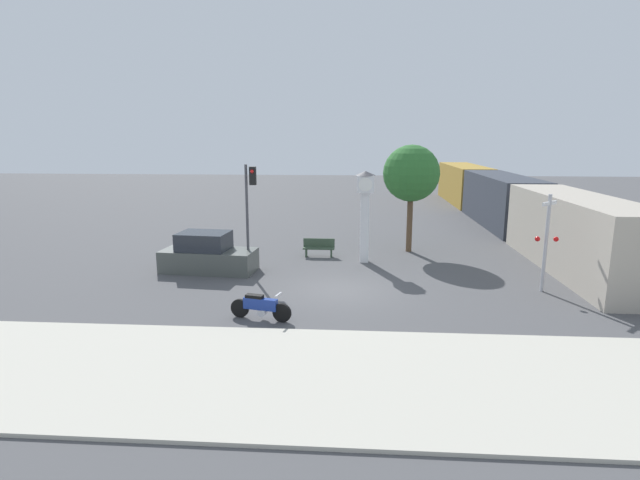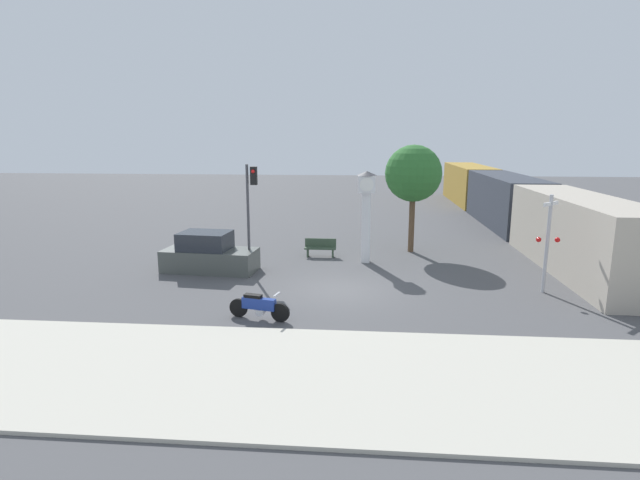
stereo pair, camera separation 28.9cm
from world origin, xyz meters
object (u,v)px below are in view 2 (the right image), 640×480
(clock_tower, at_px, (366,203))
(freight_train, at_px, (505,201))
(traffic_light, at_px, (251,199))
(railroad_crossing_signal, at_px, (548,240))
(motorcycle, at_px, (259,306))
(parked_car, at_px, (209,255))
(bench, at_px, (320,247))
(street_tree, at_px, (413,174))

(clock_tower, bearing_deg, freight_train, 49.50)
(traffic_light, distance_m, railroad_crossing_signal, 12.37)
(motorcycle, height_order, freight_train, freight_train)
(railroad_crossing_signal, bearing_deg, freight_train, 80.33)
(traffic_light, bearing_deg, parked_car, -175.55)
(motorcycle, xyz_separation_m, bench, (1.30, 9.07, 0.03))
(clock_tower, relative_size, street_tree, 0.79)
(traffic_light, height_order, street_tree, street_tree)
(motorcycle, bearing_deg, freight_train, 69.14)
(railroad_crossing_signal, height_order, street_tree, street_tree)
(traffic_light, bearing_deg, bench, 46.44)
(motorcycle, relative_size, railroad_crossing_signal, 0.55)
(traffic_light, xyz_separation_m, bench, (2.86, 3.00, -2.80))
(bench, bearing_deg, street_tree, 18.06)
(freight_train, xyz_separation_m, parked_car, (-16.73, -13.48, -0.95))
(clock_tower, relative_size, bench, 2.76)
(motorcycle, bearing_deg, clock_tower, 79.61)
(clock_tower, xyz_separation_m, street_tree, (2.42, 2.47, 1.21))
(street_tree, xyz_separation_m, bench, (-4.70, -1.53, -3.64))
(railroad_crossing_signal, height_order, bench, railroad_crossing_signal)
(clock_tower, distance_m, railroad_crossing_signal, 8.21)
(freight_train, height_order, railroad_crossing_signal, railroad_crossing_signal)
(railroad_crossing_signal, xyz_separation_m, parked_car, (-14.09, 2.03, -1.36))
(motorcycle, xyz_separation_m, freight_train, (13.20, 19.39, 1.24))
(bench, bearing_deg, freight_train, 40.94)
(railroad_crossing_signal, bearing_deg, parked_car, 171.79)
(clock_tower, bearing_deg, parked_car, -162.65)
(street_tree, bearing_deg, motorcycle, -119.52)
(street_tree, bearing_deg, traffic_light, -149.03)
(clock_tower, height_order, street_tree, street_tree)
(freight_train, bearing_deg, bench, -139.06)
(freight_train, relative_size, bench, 22.46)
(railroad_crossing_signal, relative_size, street_tree, 0.69)
(bench, bearing_deg, traffic_light, -133.56)
(motorcycle, distance_m, clock_tower, 9.22)
(traffic_light, distance_m, street_tree, 8.86)
(freight_train, xyz_separation_m, street_tree, (-7.20, -8.79, 2.43))
(railroad_crossing_signal, relative_size, parked_car, 0.89)
(parked_car, bearing_deg, street_tree, 31.58)
(clock_tower, relative_size, parked_car, 1.02)
(motorcycle, distance_m, freight_train, 23.49)
(railroad_crossing_signal, xyz_separation_m, street_tree, (-4.55, 6.73, 2.02))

